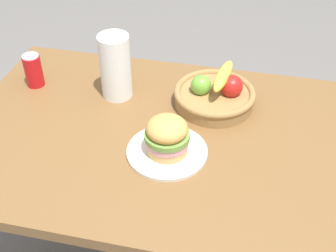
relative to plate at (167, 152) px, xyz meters
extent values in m
cube|color=brown|center=(-0.02, 0.09, -0.03)|extent=(1.40, 0.90, 0.04)
cylinder|color=brown|center=(-0.64, 0.46, -0.40)|extent=(0.07, 0.07, 0.71)
cylinder|color=brown|center=(0.60, 0.46, -0.40)|extent=(0.07, 0.07, 0.71)
cylinder|color=silver|center=(0.00, 0.00, 0.00)|extent=(0.26, 0.26, 0.01)
cylinder|color=#DBAD60|center=(0.00, 0.00, 0.02)|extent=(0.13, 0.13, 0.03)
cylinder|color=pink|center=(0.00, 0.00, 0.05)|extent=(0.14, 0.14, 0.02)
cylinder|color=olive|center=(0.00, 0.00, 0.07)|extent=(0.14, 0.14, 0.02)
ellipsoid|color=#DF9F4D|center=(0.00, 0.00, 0.09)|extent=(0.13, 0.13, 0.07)
cylinder|color=red|center=(-0.57, 0.27, 0.05)|extent=(0.07, 0.07, 0.12)
cylinder|color=silver|center=(-0.57, 0.27, 0.12)|extent=(0.06, 0.06, 0.00)
cylinder|color=#9E7542|center=(0.11, 0.29, 0.02)|extent=(0.28, 0.28, 0.05)
torus|color=#9E7542|center=(0.11, 0.29, 0.04)|extent=(0.29, 0.29, 0.02)
sphere|color=red|center=(0.16, 0.30, 0.07)|extent=(0.08, 0.08, 0.08)
sphere|color=#6BAD38|center=(0.06, 0.29, 0.07)|extent=(0.07, 0.07, 0.07)
ellipsoid|color=yellow|center=(0.13, 0.31, 0.10)|extent=(0.08, 0.21, 0.05)
cylinder|color=white|center=(-0.25, 0.27, 0.11)|extent=(0.11, 0.11, 0.24)
camera|label=1|loc=(0.22, -1.00, 0.95)|focal=47.47mm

